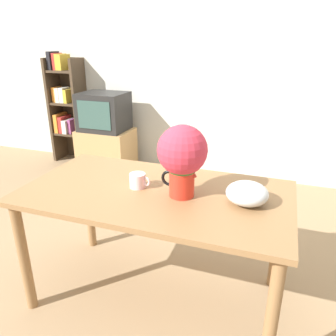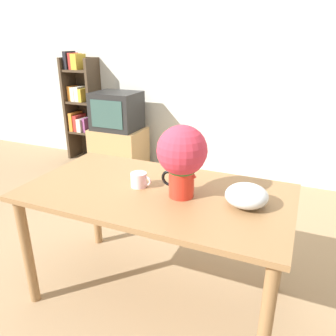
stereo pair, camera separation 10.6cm
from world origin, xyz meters
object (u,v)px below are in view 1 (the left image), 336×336
Objects in this scene: flower_vase at (182,156)px; tv_set at (104,112)px; white_bowl at (247,193)px; coffee_mug at (138,181)px.

flower_vase reaches higher than tv_set.
flower_vase reaches higher than white_bowl.
tv_set is (-1.22, 1.74, -0.03)m from coffee_mug.
tv_set is (-1.48, 1.76, -0.21)m from flower_vase.
flower_vase is at bearing -176.08° from white_bowl.
coffee_mug is 0.24× the size of tv_set.
white_bowl is at bearing 3.92° from flower_vase.
flower_vase is 1.80× the size of white_bowl.
flower_vase is 0.75× the size of tv_set.
coffee_mug is 0.60m from white_bowl.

